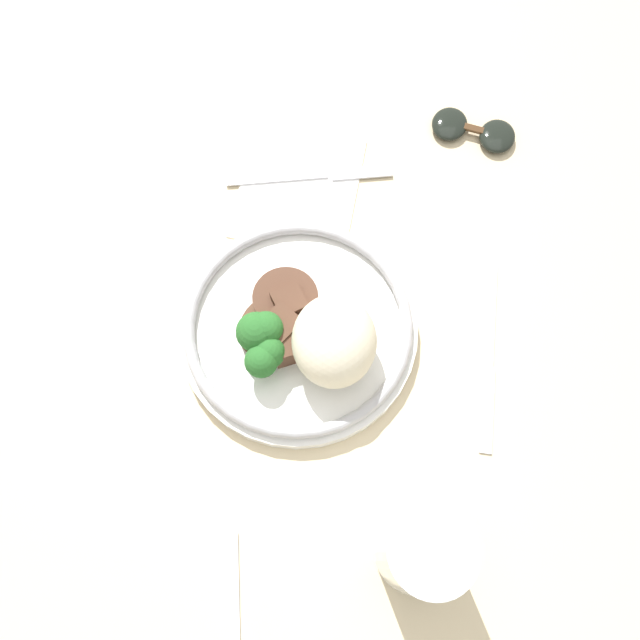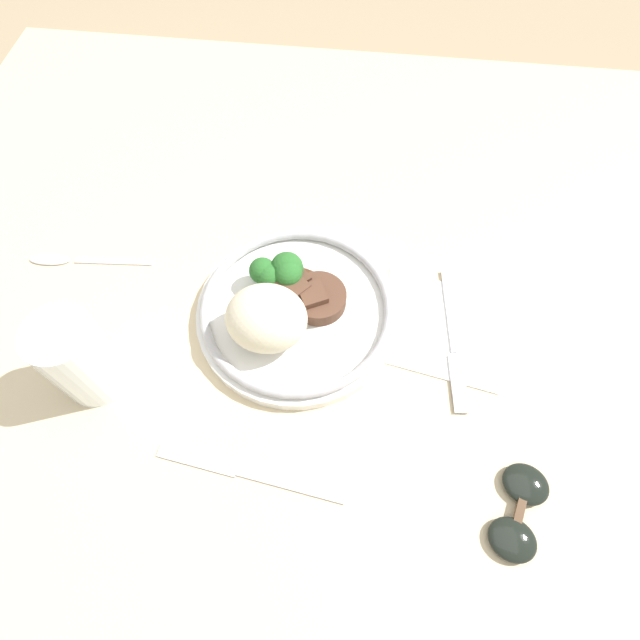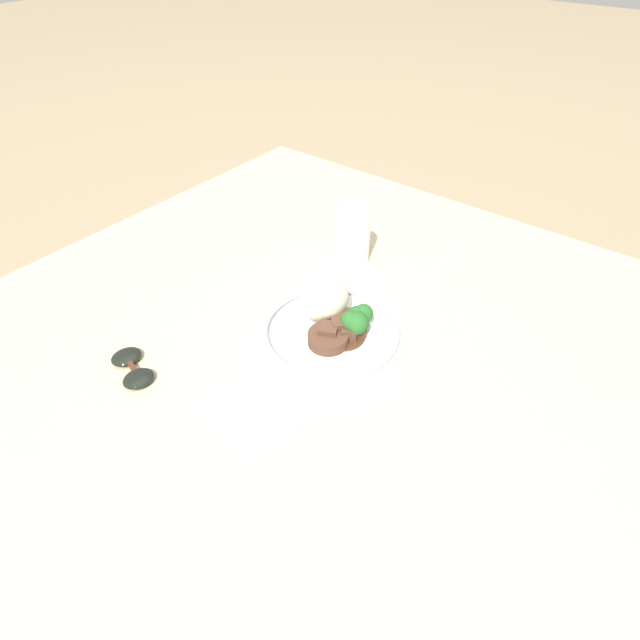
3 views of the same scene
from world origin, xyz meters
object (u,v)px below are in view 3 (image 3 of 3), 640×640
Objects in this scene: sunglasses at (132,367)px; juice_glass at (352,237)px; plate at (332,324)px; fork at (239,397)px; knife at (259,286)px; spoon at (442,263)px.

juice_glass is at bearing 6.40° from sunglasses.
fork is (-0.20, 0.02, -0.02)m from plate.
fork is at bearing -135.07° from knife.
sunglasses is (-0.47, 0.09, -0.05)m from juice_glass.
fork is 0.28m from knife.
spoon is (0.50, -0.07, -0.00)m from fork.
fork is at bearing 167.19° from spoon.
fork is (-0.41, -0.08, -0.05)m from juice_glass.
fork is 0.18m from sunglasses.
spoon is 0.62m from sunglasses.
fork is at bearing 172.89° from plate.
fork is 1.17× the size of spoon.
juice_glass is 1.03× the size of sunglasses.
sunglasses reaches higher than fork.
knife is 1.88× the size of sunglasses.
plate reaches higher than sunglasses.
fork is at bearing -52.92° from sunglasses.
sunglasses is (-0.28, 0.01, 0.01)m from knife.
sunglasses is at bearing -173.25° from knife.
sunglasses is at bearing 151.96° from spoon.
plate reaches higher than fork.
knife is (-0.18, 0.09, -0.05)m from juice_glass.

